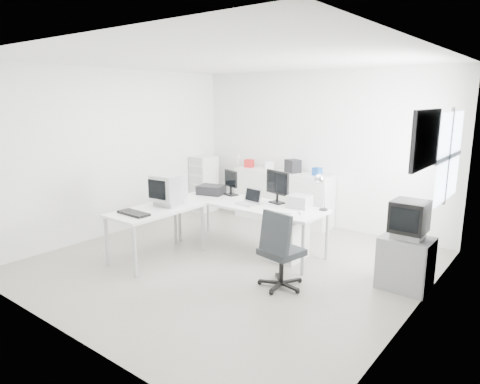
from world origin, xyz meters
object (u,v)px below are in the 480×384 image
Objects in this scene: crt_monitor at (168,191)px; crt_tv at (409,220)px; laser_printer at (299,201)px; tv_cabinet at (405,263)px; laptop at (247,197)px; inkjet_printer at (211,190)px; lcd_monitor_large at (277,187)px; drawer_pedestal at (289,239)px; filing_cabinet at (204,184)px; office_chair at (282,248)px; side_desk at (157,233)px; main_desk at (249,226)px; lcd_monitor_small at (231,183)px; sideboard at (283,197)px.

crt_monitor is 0.84× the size of crt_tv.
tv_cabinet is (1.59, -0.13, -0.52)m from laser_printer.
laser_printer is (0.70, 0.32, -0.03)m from laptop.
lcd_monitor_large reaches higher than inkjet_printer.
drawer_pedestal is 3.15m from filing_cabinet.
laptop is 0.35× the size of office_chair.
main_desk is at bearing 52.31° from side_desk.
main_desk is at bearing 154.43° from office_chair.
lcd_monitor_small is 2.90m from crt_tv.
laptop reaches higher than main_desk.
tv_cabinet is (1.22, 0.91, -0.18)m from office_chair.
side_desk is 4.43× the size of laser_printer.
laser_printer reaches higher than main_desk.
laser_printer reaches higher than side_desk.
lcd_monitor_small reaches higher than drawer_pedestal.
lcd_monitor_small is 0.90m from lcd_monitor_large.
main_desk is 5.69× the size of crt_monitor.
sideboard is at bearing 75.16° from crt_monitor.
main_desk is 4.00× the size of drawer_pedestal.
sideboard reaches higher than laser_printer.
main_desk is 4.80× the size of crt_tv.
inkjet_printer is 1.83m from filing_cabinet.
inkjet_printer is at bearing 90.00° from side_desk.
side_desk is (-0.85, -1.10, 0.00)m from main_desk.
tv_cabinet is (3.19, -0.01, -0.50)m from inkjet_printer.
side_desk is 2.80m from sideboard.
crt_tv is at bearing -15.34° from inkjet_printer.
lcd_monitor_small is 1.14m from crt_monitor.
lcd_monitor_small is at bearing 170.91° from drawer_pedestal.
lcd_monitor_large reaches higher than laptop.
sideboard is at bearing 124.92° from laser_printer.
sideboard reaches higher than main_desk.
tv_cabinet is 0.55m from crt_tv.
crt_tv reaches higher than laser_printer.
main_desk is 2.11× the size of filing_cabinet.
crt_tv is (2.29, 0.19, 0.01)m from laptop.
inkjet_printer reaches higher than drawer_pedestal.
filing_cabinet reaches higher than sideboard.
sideboard is at bearing 102.29° from lcd_monitor_small.
lcd_monitor_small is 2.03m from office_chair.
lcd_monitor_small is at bearing 69.36° from crt_monitor.
laser_printer is 0.49× the size of tv_cabinet.
main_desk is at bearing -175.91° from drawer_pedestal.
sideboard is (0.12, 1.42, -0.47)m from lcd_monitor_small.
tv_cabinet is (1.64, 0.04, 0.02)m from drawer_pedestal.
office_chair is at bearing -25.42° from laptop.
filing_cabinet reaches higher than drawer_pedestal.
main_desk reaches higher than drawer_pedestal.
side_desk is at bearing -127.69° from main_desk.
sideboard is at bearing 59.87° from inkjet_printer.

